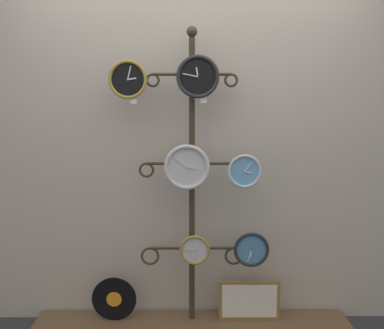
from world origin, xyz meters
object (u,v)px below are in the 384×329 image
Objects in this scene: display_stand at (192,231)px; vinyl_record at (114,299)px; clock_middle_right at (245,171)px; clock_bottom_right at (251,250)px; clock_top_center at (198,77)px; clock_bottom_center at (195,250)px; clock_top_left at (128,80)px; clock_middle_center at (187,167)px; picture_frame at (249,301)px.

display_stand is 6.63× the size of vinyl_record.
clock_middle_right is 0.54m from clock_bottom_right.
clock_bottom_center is (-0.02, -0.00, -1.14)m from clock_top_center.
clock_top_left is at bearing -179.94° from clock_middle_right.
vinyl_record is (-0.13, 0.06, -1.51)m from clock_top_left.
clock_middle_center reaches higher than picture_frame.
clock_middle_center is at bearing -6.48° from vinyl_record.
vinyl_record is at bearing 172.10° from clock_bottom_center.
picture_frame is (0.44, 0.06, -0.95)m from clock_middle_center.
clock_top_center reaches higher than vinyl_record.
clock_bottom_right is at bearing 0.49° from clock_middle_right.
clock_top_center is (0.04, -0.11, 1.04)m from display_stand.
clock_middle_center is 1.34× the size of clock_middle_right.
clock_middle_center is 0.97× the size of vinyl_record.
clock_top_left is 0.83× the size of clock_middle_center.
clock_middle_right reaches higher than clock_bottom_right.
clock_top_left is at bearing -22.62° from vinyl_record.
clock_bottom_right reaches higher than clock_bottom_center.
clock_middle_center is at bearing 158.71° from clock_bottom_center.
clock_middle_center reaches higher than clock_bottom_right.
clock_middle_center is 1.49× the size of clock_bottom_center.
clock_middle_center is at bearing -179.47° from clock_middle_right.
clock_top_center is 0.69m from clock_middle_right.
clock_middle_center is (-0.07, 0.02, -0.59)m from clock_top_center.
clock_bottom_center is at bearing -7.90° from vinyl_record.
clock_middle_center is at bearing -172.31° from picture_frame.
clock_middle_right is 0.53× the size of picture_frame.
clock_bottom_right reaches higher than vinyl_record.
vinyl_record is at bearing -179.95° from picture_frame.
clock_top_left reaches higher than clock_bottom_center.
clock_top_center is 0.88× the size of vinyl_record.
clock_top_center is 1.35× the size of clock_bottom_center.
clock_bottom_right is (0.05, 0.00, -0.54)m from clock_middle_right.
clock_middle_center is 1.05m from picture_frame.
clock_middle_center is 1.26× the size of clock_bottom_right.
display_stand is 1.05m from clock_top_center.
display_stand is 0.64m from picture_frame.
clock_top_center is at bearing -168.06° from picture_frame.
clock_top_left is 0.45m from clock_top_center.
clock_top_left is 0.97m from clock_middle_right.
display_stand is 0.47m from clock_middle_center.
clock_bottom_center reaches higher than vinyl_record.
clock_top_center reaches higher than clock_bottom_right.
clock_middle_center reaches higher than vinyl_record.
vinyl_record is (-0.95, 0.05, -0.38)m from clock_bottom_right.
clock_top_center is 1.14× the size of clock_bottom_right.
vinyl_record is (-0.51, 0.06, -0.94)m from clock_middle_center.
clock_top_center is at bearing -2.71° from clock_top_left.
clock_middle_right is 0.93m from picture_frame.
display_stand is 8.23× the size of clock_top_left.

